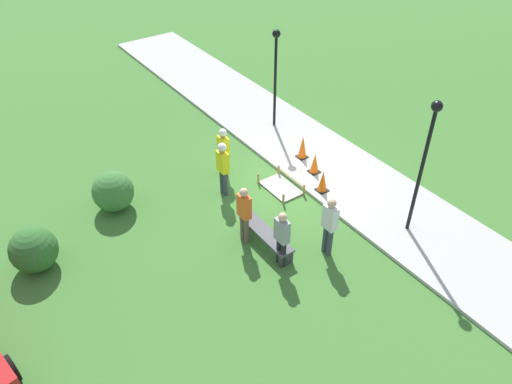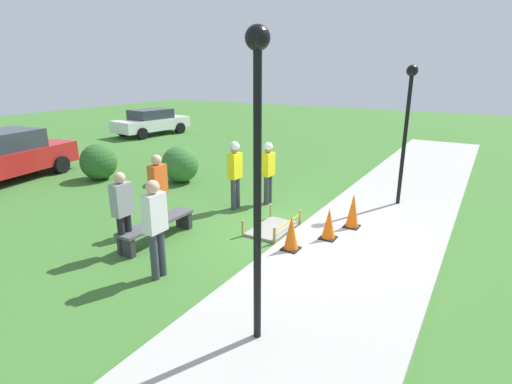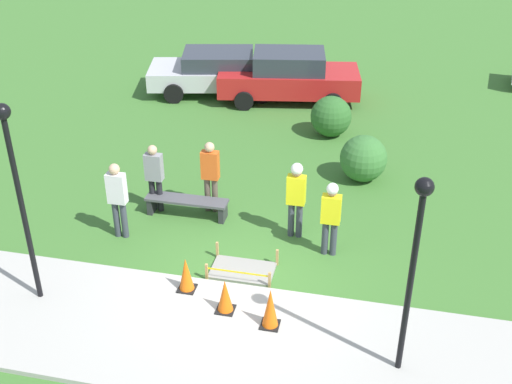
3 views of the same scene
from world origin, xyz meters
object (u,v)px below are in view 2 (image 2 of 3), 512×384
Objects in this scene: park_bench at (157,226)px; worker_supervisor at (235,169)px; bystander_in_orange_shirt at (158,188)px; bystander_in_gray_shirt at (155,223)px; worker_assistant at (268,168)px; parked_car_red at (2,156)px; lamppost_far at (257,149)px; bystander_in_white_shirt at (123,209)px; traffic_cone_near_patch at (291,233)px; traffic_cone_far_patch at (329,224)px; traffic_cone_sidewalk_edge at (353,210)px; lamppost_near at (407,114)px; parked_car_white at (151,122)px.

park_bench is 2.71m from worker_supervisor.
bystander_in_orange_shirt is 2.22m from bystander_in_gray_shirt.
parked_car_red is (-2.40, 8.63, -0.18)m from worker_assistant.
park_bench is 0.49× the size of lamppost_far.
lamppost_far is at bearing -104.94° from bystander_in_gray_shirt.
worker_assistant is 1.01× the size of bystander_in_white_shirt.
worker_assistant is (2.52, 1.93, 0.55)m from traffic_cone_near_patch.
park_bench is at bearing 107.78° from traffic_cone_near_patch.
traffic_cone_near_patch is at bearing 153.48° from traffic_cone_far_patch.
bystander_in_gray_shirt reaches higher than parked_car_red.
parked_car_red is (2.79, 11.36, -1.84)m from lamppost_far.
bystander_in_orange_shirt is at bearing 59.85° from lamppost_far.
traffic_cone_far_patch is 0.84× the size of traffic_cone_sidewalk_edge.
worker_assistant is 0.96× the size of bystander_in_orange_shirt.
traffic_cone_far_patch is 0.35× the size of park_bench.
bystander_in_gray_shirt is 2.99m from lamppost_far.
park_bench is at bearing 166.34° from worker_assistant.
traffic_cone_sidewalk_edge is 0.45× the size of worker_supervisor.
lamppost_near is at bearing -44.18° from bystander_in_orange_shirt.
parked_car_white is at bearing 45.22° from park_bench.
worker_assistant is at bearing 27.76° from lamppost_far.
bystander_in_orange_shirt is 6.38m from lamppost_near.
lamppost_near is at bearing -13.56° from traffic_cone_far_patch.
park_bench is 1.76m from bystander_in_gray_shirt.
traffic_cone_far_patch is 0.15× the size of parked_car_white.
park_bench is at bearing 44.97° from bystander_in_gray_shirt.
park_bench is 1.14× the size of bystander_in_white_shirt.
bystander_in_white_shirt is at bearing 173.42° from worker_supervisor.
bystander_in_white_shirt is 0.47× the size of lamppost_near.
bystander_in_orange_shirt is at bearing 119.85° from traffic_cone_sidewalk_edge.
park_bench is 1.13× the size of worker_assistant.
worker_supervisor is at bearing -17.43° from bystander_in_orange_shirt.
bystander_in_orange_shirt is at bearing 12.14° from bystander_in_white_shirt.
bystander_in_gray_shirt is 1.06× the size of bystander_in_white_shirt.
parked_car_red reaches higher than traffic_cone_sidewalk_edge.
bystander_in_orange_shirt reaches higher than parked_car_white.
lamppost_far is (-4.38, -3.26, 1.59)m from worker_supervisor.
parked_car_red is at bearing -156.43° from parked_car_white.
bystander_in_gray_shirt reaches higher than traffic_cone_near_patch.
traffic_cone_far_patch is 0.40× the size of bystander_in_white_shirt.
traffic_cone_near_patch is 3.33m from bystander_in_white_shirt.
traffic_cone_sidewalk_edge reaches higher than traffic_cone_near_patch.
traffic_cone_near_patch is at bearing -82.74° from bystander_in_orange_shirt.
traffic_cone_near_patch is 0.42× the size of bystander_in_white_shirt.
worker_supervisor is at bearing -6.57° from park_bench.
traffic_cone_near_patch is at bearing -72.22° from park_bench.
lamppost_far is at bearing -163.33° from traffic_cone_near_patch.
bystander_in_gray_shirt is 0.46× the size of lamppost_far.
parked_car_red is (-3.93, 11.77, -1.63)m from lamppost_near.
traffic_cone_sidewalk_edge is at bearing -111.99° from parked_car_white.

